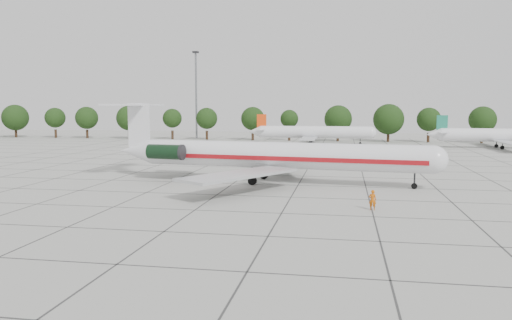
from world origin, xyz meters
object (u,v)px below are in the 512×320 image
at_px(ground_crew, 373,200).
at_px(main_airliner, 263,154).
at_px(bg_airliner_d, 504,136).
at_px(floodlight_mast, 196,90).
at_px(bg_airliner_c, 314,132).

bearing_deg(ground_crew, main_airliner, -45.07).
xyz_separation_m(bg_airliner_d, floodlight_mast, (-78.56, 23.89, 11.37)).
height_order(main_airliner, ground_crew, main_airliner).
xyz_separation_m(main_airliner, bg_airliner_d, (45.10, 58.28, -0.57)).
bearing_deg(main_airliner, bg_airliner_c, 94.65).
height_order(bg_airliner_d, floodlight_mast, floodlight_mast).
relative_size(main_airliner, ground_crew, 22.33).
distance_m(ground_crew, floodlight_mast, 108.30).
bearing_deg(bg_airliner_c, bg_airliner_d, -7.71).
bearing_deg(bg_airliner_d, bg_airliner_c, 172.29).
relative_size(bg_airliner_c, bg_airliner_d, 1.00).
bearing_deg(bg_airliner_c, main_airliner, -92.19).
distance_m(bg_airliner_d, floodlight_mast, 82.90).
distance_m(bg_airliner_c, floodlight_mast, 41.79).
height_order(main_airliner, bg_airliner_d, main_airliner).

